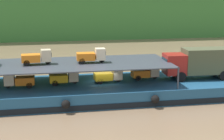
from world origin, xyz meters
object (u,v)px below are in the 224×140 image
object	(u,v)px
covered_lorry	(199,62)
mini_truck_lower_bow	(146,72)
mini_truck_lower_fore	(109,75)
mini_truck_upper_mid	(37,57)
cargo_barge	(104,90)
mini_truck_lower_aft	(19,80)
mini_truck_lower_mid	(64,77)
mini_truck_upper_fore	(92,56)

from	to	relation	value
covered_lorry	mini_truck_lower_bow	xyz separation A→B (m)	(-5.39, 0.76, -1.00)
mini_truck_lower_fore	mini_truck_upper_mid	world-z (taller)	mini_truck_upper_mid
covered_lorry	mini_truck_lower_bow	bearing A→B (deg)	171.99
cargo_barge	mini_truck_lower_aft	xyz separation A→B (m)	(-8.00, -0.39, 1.44)
mini_truck_lower_mid	mini_truck_upper_mid	bearing A→B (deg)	178.49
mini_truck_lower_aft	mini_truck_lower_fore	size ratio (longest dim) A/B	0.99
covered_lorry	mini_truck_lower_mid	distance (m)	13.61
cargo_barge	covered_lorry	xyz separation A→B (m)	(9.77, -0.23, 2.44)
mini_truck_lower_fore	mini_truck_upper_fore	xyz separation A→B (m)	(-1.65, 0.04, 2.00)
mini_truck_lower_aft	mini_truck_upper_fore	world-z (taller)	mini_truck_upper_fore
cargo_barge	mini_truck_upper_fore	distance (m)	3.63
mini_truck_lower_mid	mini_truck_upper_fore	bearing A→B (deg)	-0.72
mini_truck_lower_aft	mini_truck_lower_bow	bearing A→B (deg)	4.23
covered_lorry	mini_truck_lower_bow	size ratio (longest dim) A/B	2.84
mini_truck_lower_mid	mini_truck_lower_fore	distance (m)	4.29
covered_lorry	mini_truck_upper_fore	world-z (taller)	mini_truck_upper_fore
mini_truck_lower_bow	mini_truck_lower_mid	bearing A→B (deg)	-176.53
mini_truck_lower_aft	mini_truck_lower_fore	world-z (taller)	same
covered_lorry	mini_truck_lower_aft	xyz separation A→B (m)	(-17.77, -0.16, -1.00)
cargo_barge	mini_truck_lower_fore	size ratio (longest dim) A/B	10.61
cargo_barge	covered_lorry	size ratio (longest dim) A/B	3.72
mini_truck_lower_mid	mini_truck_lower_bow	world-z (taller)	same
mini_truck_lower_fore	cargo_barge	bearing A→B (deg)	174.97
mini_truck_lower_aft	mini_truck_lower_bow	distance (m)	12.41
mini_truck_lower_bow	covered_lorry	bearing A→B (deg)	-8.01
mini_truck_upper_fore	covered_lorry	bearing A→B (deg)	-1.20
mini_truck_lower_mid	mini_truck_lower_bow	xyz separation A→B (m)	(8.18, 0.50, 0.00)
cargo_barge	covered_lorry	bearing A→B (deg)	-1.37
covered_lorry	mini_truck_upper_fore	distance (m)	10.98
mini_truck_lower_fore	mini_truck_upper_mid	distance (m)	7.06
covered_lorry	mini_truck_lower_fore	distance (m)	9.34
mini_truck_lower_bow	mini_truck_upper_fore	bearing A→B (deg)	-174.55
covered_lorry	mini_truck_upper_fore	size ratio (longest dim) A/B	2.88
cargo_barge	mini_truck_lower_mid	world-z (taller)	mini_truck_lower_mid
mini_truck_lower_mid	mini_truck_lower_bow	distance (m)	8.20
cargo_barge	mini_truck_lower_fore	distance (m)	1.52
covered_lorry	mini_truck_upper_fore	xyz separation A→B (m)	(-10.94, 0.23, 1.00)
mini_truck_lower_mid	mini_truck_lower_bow	size ratio (longest dim) A/B	1.00
mini_truck_upper_fore	mini_truck_lower_fore	bearing A→B (deg)	-1.34
mini_truck_lower_aft	mini_truck_lower_bow	xyz separation A→B (m)	(12.38, 0.91, 0.00)
cargo_barge	mini_truck_upper_fore	size ratio (longest dim) A/B	10.71
covered_lorry	mini_truck_upper_mid	size ratio (longest dim) A/B	2.83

